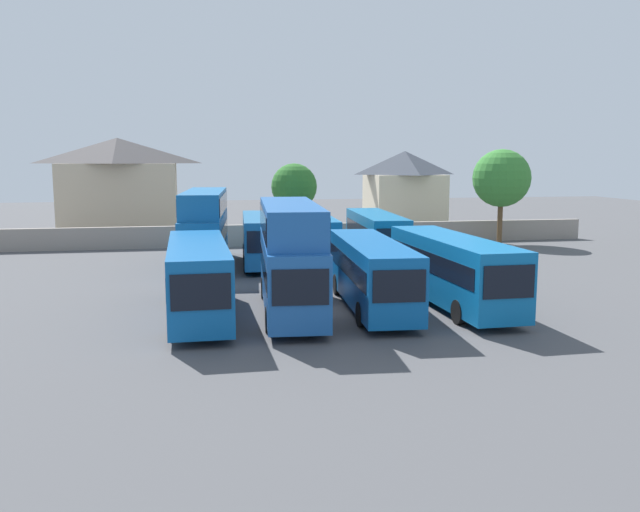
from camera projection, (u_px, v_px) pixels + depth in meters
The scene contains 14 objects.
ground at pixel (284, 257), 49.89m from camera, with size 140.00×140.00×0.00m, color #4C4C4F.
depot_boundary_wall at pixel (273, 235), 56.57m from camera, with size 56.00×0.50×1.80m, color gray.
bus_1 at pixel (198, 275), 30.85m from camera, with size 2.83×11.24×3.47m.
bus_2 at pixel (290, 252), 31.71m from camera, with size 3.33×11.58×5.21m.
bus_3 at pixel (371, 270), 32.69m from camera, with size 3.13×11.59×3.32m.
bus_4 at pixel (452, 267), 33.25m from camera, with size 2.92×11.81×3.45m.
bus_5 at pixel (205, 224), 45.44m from camera, with size 3.53×12.12×5.13m.
bus_6 at pixel (262, 237), 46.13m from camera, with size 3.08×10.46×3.38m.
bus_7 at pixel (312, 236), 46.98m from camera, with size 3.04×11.05×3.37m.
bus_8 at pixel (376, 234), 47.86m from camera, with size 3.24×11.35×3.40m.
house_terrace_left at pixel (119, 186), 63.51m from camera, with size 11.14×6.40×9.21m.
house_terrace_centre at pixel (404, 190), 69.26m from camera, with size 7.60×7.04×8.05m.
tree_left_of_lot at pixel (294, 187), 58.82m from camera, with size 4.03×4.03×6.88m.
tree_behind_wall at pixel (502, 178), 57.40m from camera, with size 4.94×4.94×8.09m.
Camera 1 is at (-6.20, -31.04, 7.30)m, focal length 37.68 mm.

